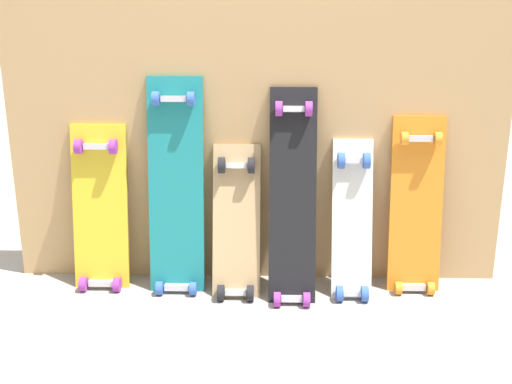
# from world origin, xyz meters

# --- Properties ---
(ground_plane) EXTENTS (12.00, 12.00, 0.00)m
(ground_plane) POSITION_xyz_m (0.00, 0.00, 0.00)
(ground_plane) COLOR #9E9991
(plywood_wall_panel) EXTENTS (2.10, 0.04, 1.73)m
(plywood_wall_panel) POSITION_xyz_m (0.00, 0.07, 0.87)
(plywood_wall_panel) COLOR tan
(plywood_wall_panel) RESTS_ON ground
(skateboard_yellow) EXTENTS (0.23, 0.19, 0.76)m
(skateboard_yellow) POSITION_xyz_m (-0.67, -0.03, 0.32)
(skateboard_yellow) COLOR gold
(skateboard_yellow) RESTS_ON ground
(skateboard_teal) EXTENTS (0.23, 0.22, 0.97)m
(skateboard_teal) POSITION_xyz_m (-0.34, -0.04, 0.42)
(skateboard_teal) COLOR #197A7F
(skateboard_teal) RESTS_ON ground
(skateboard_natural) EXTENTS (0.20, 0.27, 0.68)m
(skateboard_natural) POSITION_xyz_m (-0.08, -0.07, 0.28)
(skateboard_natural) COLOR tan
(skateboard_natural) RESTS_ON ground
(skateboard_black) EXTENTS (0.19, 0.31, 0.93)m
(skateboard_black) POSITION_xyz_m (0.15, -0.09, 0.40)
(skateboard_black) COLOR black
(skateboard_black) RESTS_ON ground
(skateboard_white) EXTENTS (0.17, 0.26, 0.71)m
(skateboard_white) POSITION_xyz_m (0.40, -0.07, 0.29)
(skateboard_white) COLOR silver
(skateboard_white) RESTS_ON ground
(skateboard_orange) EXTENTS (0.22, 0.19, 0.81)m
(skateboard_orange) POSITION_xyz_m (0.67, -0.03, 0.34)
(skateboard_orange) COLOR orange
(skateboard_orange) RESTS_ON ground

